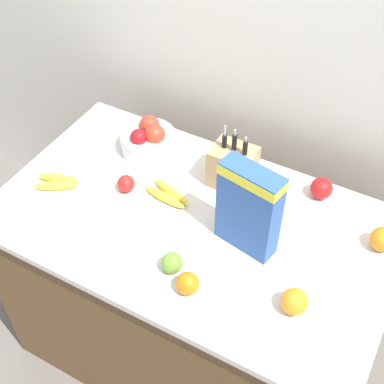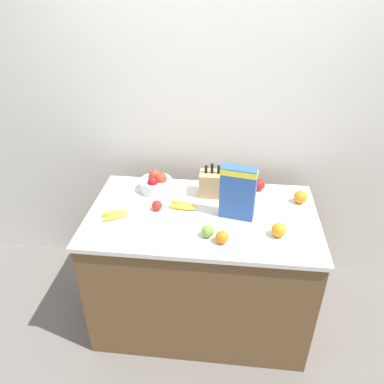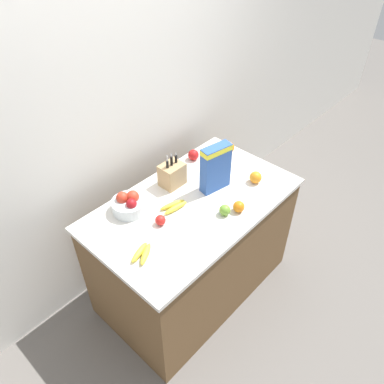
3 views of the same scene
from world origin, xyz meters
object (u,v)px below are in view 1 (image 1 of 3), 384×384
orange_front_left (382,239)px  orange_mid_right (294,302)px  cereal_box (249,206)px  banana_bunch_left (57,182)px  fruit_bowl (149,139)px  apple_rightmost (321,188)px  banana_bunch_right (168,194)px  knife_block (233,167)px  apple_middle (126,184)px  apple_front (172,263)px  orange_front_center (188,283)px

orange_front_left → orange_mid_right: 0.41m
cereal_box → banana_bunch_left: cereal_box is taller
fruit_bowl → orange_mid_right: 0.90m
cereal_box → apple_rightmost: cereal_box is taller
banana_bunch_right → apple_rightmost: size_ratio=2.29×
cereal_box → banana_bunch_right: 0.38m
cereal_box → fruit_bowl: (-0.55, 0.26, -0.13)m
banana_bunch_right → orange_mid_right: orange_mid_right is taller
knife_block → banana_bunch_right: 0.26m
apple_middle → apple_rightmost: 0.72m
cereal_box → orange_front_left: cereal_box is taller
cereal_box → orange_front_left: bearing=37.0°
apple_front → apple_rightmost: size_ratio=0.87×
cereal_box → banana_bunch_left: bearing=-162.4°
cereal_box → knife_block: bearing=135.6°
knife_block → orange_front_left: bearing=-4.0°
cereal_box → fruit_bowl: cereal_box is taller
knife_block → apple_front: bearing=-89.1°
apple_rightmost → apple_middle: bearing=-153.7°
cereal_box → apple_rightmost: 0.40m
apple_front → orange_front_center: 0.10m
knife_block → apple_middle: bearing=-145.6°
fruit_bowl → apple_middle: (0.05, -0.24, -0.02)m
banana_bunch_left → orange_front_center: orange_front_center is taller
banana_bunch_left → orange_front_left: 1.19m
fruit_bowl → apple_rightmost: bearing=6.7°
knife_block → banana_bunch_right: size_ratio=1.38×
knife_block → banana_bunch_right: knife_block is taller
apple_rightmost → orange_front_center: apple_rightmost is taller
orange_mid_right → fruit_bowl: bearing=151.6°
knife_block → cereal_box: 0.31m
fruit_bowl → apple_rightmost: (0.70, 0.08, -0.01)m
apple_middle → orange_mid_right: (0.74, -0.19, 0.01)m
fruit_bowl → orange_mid_right: (0.79, -0.43, -0.01)m
banana_bunch_left → orange_mid_right: 0.99m
fruit_bowl → orange_front_left: fruit_bowl is taller
banana_bunch_right → orange_front_left: (0.75, 0.14, 0.03)m
banana_bunch_right → orange_front_left: 0.77m
cereal_box → banana_bunch_left: (-0.74, -0.09, -0.16)m
orange_front_left → apple_middle: bearing=-168.5°
apple_front → orange_front_left: bearing=36.3°
apple_front → apple_middle: bearing=144.9°
orange_front_left → apple_rightmost: bearing=152.6°
cereal_box → fruit_bowl: 0.62m
apple_rightmost → fruit_bowl: bearing=-173.3°
banana_bunch_left → apple_middle: size_ratio=2.67×
apple_middle → knife_block: bearing=34.4°
cereal_box → orange_front_center: 0.31m
fruit_bowl → apple_front: (0.39, -0.48, -0.02)m
orange_front_left → fruit_bowl: bearing=176.8°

